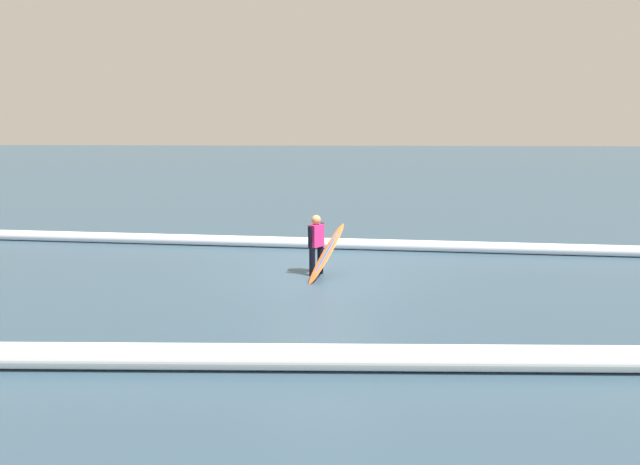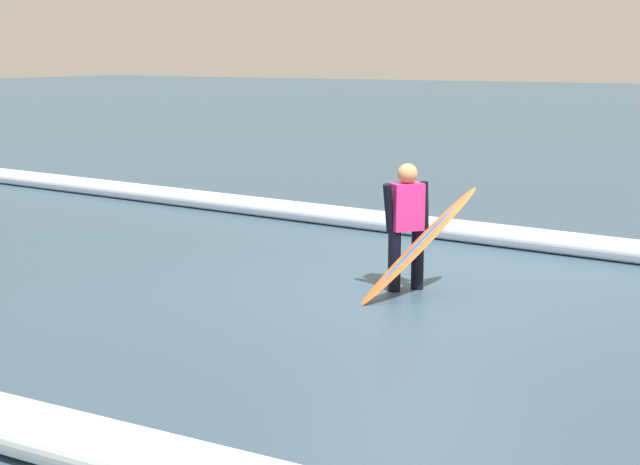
% 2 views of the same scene
% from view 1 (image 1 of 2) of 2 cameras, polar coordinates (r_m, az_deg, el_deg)
% --- Properties ---
extents(ground_plane, '(147.18, 147.18, 0.00)m').
position_cam_1_polar(ground_plane, '(13.11, 0.18, -4.34)').
color(ground_plane, '#2F4658').
extents(surfer, '(0.37, 0.50, 1.40)m').
position_cam_1_polar(surfer, '(13.01, -0.38, -0.92)').
color(surfer, black).
rests_on(surfer, ground_plane).
extents(surfboard, '(0.94, 1.38, 1.17)m').
position_cam_1_polar(surfboard, '(12.85, 0.70, -2.05)').
color(surfboard, '#E55926').
rests_on(surfboard, ground_plane).
extents(wave_crest_foreground, '(21.09, 1.89, 0.30)m').
position_cam_1_polar(wave_crest_foreground, '(16.00, -3.29, -0.99)').
color(wave_crest_foreground, white).
rests_on(wave_crest_foreground, ground_plane).
extents(wave_crest_midground, '(21.44, 1.09, 0.38)m').
position_cam_1_polar(wave_crest_midground, '(8.32, -6.57, -12.30)').
color(wave_crest_midground, white).
rests_on(wave_crest_midground, ground_plane).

